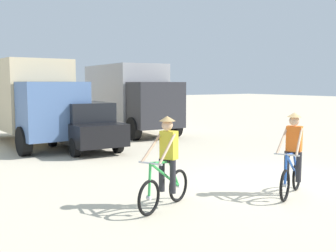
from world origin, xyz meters
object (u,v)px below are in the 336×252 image
object	(u,v)px
box_truck_grey_hauler	(129,95)
sedan_parked	(84,126)
cyclist_orange_shirt	(166,166)
box_truck_tan_camper	(28,98)
cyclist_cowboy_hat	(293,157)

from	to	relation	value
box_truck_grey_hauler	sedan_parked	world-z (taller)	box_truck_grey_hauler
sedan_parked	cyclist_orange_shirt	distance (m)	7.61
box_truck_tan_camper	cyclist_cowboy_hat	xyz separation A→B (m)	(2.68, -10.98, -1.03)
sedan_parked	cyclist_cowboy_hat	distance (m)	8.41
cyclist_orange_shirt	cyclist_cowboy_hat	xyz separation A→B (m)	(2.80, -0.80, 0.00)
cyclist_orange_shirt	cyclist_cowboy_hat	bearing A→B (deg)	-15.89
cyclist_cowboy_hat	box_truck_grey_hauler	bearing A→B (deg)	78.18
box_truck_tan_camper	box_truck_grey_hauler	distance (m)	5.31
box_truck_tan_camper	cyclist_orange_shirt	xyz separation A→B (m)	(-0.12, -10.19, -1.03)
box_truck_tan_camper	cyclist_orange_shirt	distance (m)	10.24
box_truck_grey_hauler	cyclist_cowboy_hat	bearing A→B (deg)	-101.82
box_truck_tan_camper	box_truck_grey_hauler	xyz separation A→B (m)	(5.20, 1.07, 0.00)
box_truck_tan_camper	box_truck_grey_hauler	world-z (taller)	same
cyclist_orange_shirt	box_truck_tan_camper	bearing A→B (deg)	89.32
box_truck_grey_hauler	cyclist_orange_shirt	size ratio (longest dim) A/B	3.79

